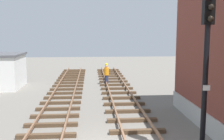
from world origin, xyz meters
TOP-DOWN VIEW (x-y plane):
  - signal_mast at (3.18, -0.95)m, footprint 0.36×0.40m
  - control_hut at (-7.66, 12.14)m, footprint 3.00×3.80m
  - track_worker_foreground at (0.65, 12.64)m, footprint 0.40×0.40m

SIDE VIEW (x-z plane):
  - track_worker_foreground at x=0.65m, z-range -0.01..1.86m
  - control_hut at x=-7.66m, z-range 0.01..2.77m
  - signal_mast at x=3.18m, z-range 0.71..6.44m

